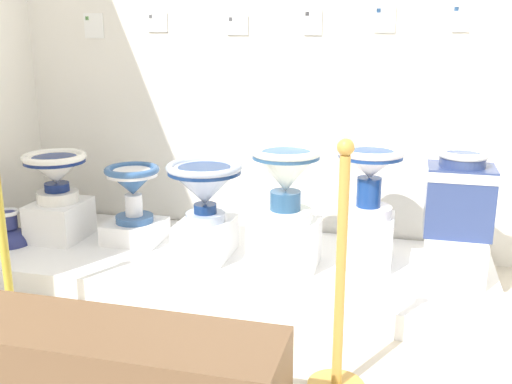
{
  "coord_description": "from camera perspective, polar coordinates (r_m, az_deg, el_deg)",
  "views": [
    {
      "loc": [
        2.5,
        -1.2,
        1.4
      ],
      "look_at": [
        1.7,
        1.88,
        0.52
      ],
      "focal_mm": 41.87,
      "sensor_mm": 36.0,
      "label": 1
    }
  ],
  "objects": [
    {
      "name": "antique_toilet_leftmost",
      "position": [
        3.81,
        -18.62,
        1.99
      ],
      "size": [
        0.38,
        0.38,
        0.3
      ],
      "color": "white",
      "rests_on": "plinth_block_leftmost"
    },
    {
      "name": "plinth_block_pale_glazed",
      "position": [
        3.31,
        18.37,
        -5.68
      ],
      "size": [
        0.29,
        0.39,
        0.23
      ],
      "primitive_type": "cube",
      "color": "white",
      "rests_on": "display_platform"
    },
    {
      "name": "plinth_block_squat_floral",
      "position": [
        3.37,
        10.49,
        -4.5
      ],
      "size": [
        0.29,
        0.34,
        0.26
      ],
      "primitive_type": "cube",
      "color": "white",
      "rests_on": "display_platform"
    },
    {
      "name": "plinth_block_rightmost",
      "position": [
        3.3,
        2.77,
        -4.82
      ],
      "size": [
        0.37,
        0.29,
        0.25
      ],
      "primitive_type": "cube",
      "color": "white",
      "rests_on": "display_platform"
    },
    {
      "name": "plinth_block_central_ornate",
      "position": [
        3.74,
        -11.46,
        -3.69
      ],
      "size": [
        0.34,
        0.31,
        0.12
      ],
      "primitive_type": "cube",
      "color": "white",
      "rests_on": "display_platform"
    },
    {
      "name": "info_placard_sixth",
      "position": [
        3.62,
        19.01,
        15.51
      ],
      "size": [
        0.09,
        0.01,
        0.15
      ],
      "color": "white"
    },
    {
      "name": "info_placard_fourth",
      "position": [
        3.66,
        5.45,
        15.9
      ],
      "size": [
        0.11,
        0.01,
        0.15
      ],
      "color": "white"
    },
    {
      "name": "stanchion_post_near_right",
      "position": [
        2.36,
        7.93,
        -11.46
      ],
      "size": [
        0.23,
        0.23,
        1.02
      ],
      "color": "gold",
      "rests_on": "ground_plane"
    },
    {
      "name": "info_placard_third",
      "position": [
        3.76,
        -1.8,
        15.66
      ],
      "size": [
        0.13,
        0.01,
        0.11
      ],
      "color": "white"
    },
    {
      "name": "info_placard_first",
      "position": [
        4.14,
        -15.24,
        15.08
      ],
      "size": [
        0.14,
        0.01,
        0.16
      ],
      "color": "white"
    },
    {
      "name": "antique_toilet_squat_floral",
      "position": [
        3.26,
        10.83,
        2.13
      ],
      "size": [
        0.36,
        0.36,
        0.39
      ],
      "color": "white",
      "rests_on": "plinth_block_squat_floral"
    },
    {
      "name": "plinth_block_tall_cobalt",
      "position": [
        3.44,
        -4.81,
        -4.39
      ],
      "size": [
        0.29,
        0.37,
        0.21
      ],
      "primitive_type": "cube",
      "color": "white",
      "rests_on": "display_platform"
    },
    {
      "name": "decorative_vase_companion",
      "position": [
        3.93,
        -22.43,
        -4.35
      ],
      "size": [
        0.25,
        0.25,
        0.34
      ],
      "color": "white",
      "rests_on": "ground_plane"
    },
    {
      "name": "info_placard_fifth",
      "position": [
        3.62,
        12.21,
        15.89
      ],
      "size": [
        0.12,
        0.01,
        0.15
      ],
      "color": "white"
    },
    {
      "name": "antique_toilet_rightmost",
      "position": [
        3.19,
        2.86,
        1.67
      ],
      "size": [
        0.38,
        0.38,
        0.41
      ],
      "color": "white",
      "rests_on": "plinth_block_rightmost"
    },
    {
      "name": "plinth_block_leftmost",
      "position": [
        3.89,
        -18.22,
        -2.55
      ],
      "size": [
        0.3,
        0.35,
        0.23
      ],
      "primitive_type": "cube",
      "color": "white",
      "rests_on": "display_platform"
    },
    {
      "name": "antique_toilet_tall_cobalt",
      "position": [
        3.34,
        -4.93,
        0.84
      ],
      "size": [
        0.43,
        0.43,
        0.33
      ],
      "color": "#A7B4CF",
      "rests_on": "plinth_block_tall_cobalt"
    },
    {
      "name": "museum_bench",
      "position": [
        2.25,
        -13.6,
        -17.09
      ],
      "size": [
        1.22,
        0.36,
        0.4
      ],
      "primitive_type": "cube",
      "color": "brown",
      "rests_on": "ground_plane"
    },
    {
      "name": "antique_toilet_central_ornate",
      "position": [
        3.65,
        -11.71,
        0.83
      ],
      "size": [
        0.33,
        0.33,
        0.35
      ],
      "color": "#355D95",
      "rests_on": "plinth_block_central_ornate"
    },
    {
      "name": "antique_toilet_pale_glazed",
      "position": [
        3.21,
        18.88,
        0.04
      ],
      "size": [
        0.34,
        0.27,
        0.44
      ],
      "color": "navy",
      "rests_on": "plinth_block_pale_glazed"
    },
    {
      "name": "stanchion_post_near_left",
      "position": [
        3.05,
        -22.68,
        -7.11
      ],
      "size": [
        0.24,
        0.24,
        0.94
      ],
      "color": "gold",
      "rests_on": "ground_plane"
    },
    {
      "name": "display_platform",
      "position": [
        3.46,
        -1.29,
        -7.15
      ],
      "size": [
        2.77,
        1.04,
        0.13
      ],
      "primitive_type": "cube",
      "color": "white",
      "rests_on": "ground_plane"
    },
    {
      "name": "info_placard_second",
      "position": [
        3.94,
        -9.43,
        15.72
      ],
      "size": [
        0.13,
        0.01,
        0.12
      ],
      "color": "white"
    }
  ]
}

